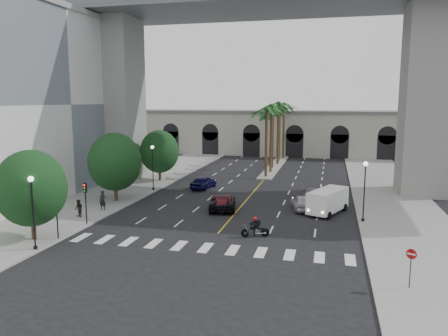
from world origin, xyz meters
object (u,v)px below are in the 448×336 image
car_d (312,195)px  pedestrian_b (79,208)px  car_b (223,202)px  traffic_signal_far (86,197)px  lamp_post_right (365,186)px  motorcycle_rider (256,228)px  car_a (302,202)px  cargo_van (328,200)px  lamp_post_left_far (153,164)px  car_c (223,202)px  do_not_enter_sign (411,260)px  lamp_post_left_near (33,206)px  traffic_signal_near (56,208)px  pedestrian_a (103,200)px  car_e (203,182)px

car_d → pedestrian_b: (-19.94, -11.66, 0.18)m
car_b → traffic_signal_far: bearing=23.2°
lamp_post_right → traffic_signal_far: (-22.70, -6.50, -0.71)m
motorcycle_rider → lamp_post_right: bearing=18.1°
car_a → cargo_van: 2.56m
lamp_post_left_far → motorcycle_rider: size_ratio=2.50×
car_c → do_not_enter_sign: 20.97m
car_a → car_c: car_a is taller
traffic_signal_far → car_a: bearing=29.5°
lamp_post_left_near → do_not_enter_sign: size_ratio=2.24×
traffic_signal_near → car_a: (17.29, 13.76, -1.77)m
lamp_post_left_far → pedestrian_a: (-0.95, -9.90, -2.14)m
traffic_signal_near → car_b: (9.80, 12.12, -1.79)m
car_d → pedestrian_a: size_ratio=2.81×
traffic_signal_far → car_b: (9.80, 8.12, -1.79)m
motorcycle_rider → pedestrian_b: size_ratio=1.35×
traffic_signal_far → car_d: bearing=36.6°
lamp_post_left_near → car_e: 24.57m
lamp_post_right → car_e: (-17.57, 10.88, -2.45)m
motorcycle_rider → car_d: (3.71, 13.06, 0.03)m
pedestrian_b → car_d: bearing=59.9°
car_c → car_e: size_ratio=1.15×
car_d → do_not_enter_sign: size_ratio=2.19×
lamp_post_left_near → motorcycle_rider: lamp_post_left_near is taller
motorcycle_rider → lamp_post_left_far: bearing=117.5°
lamp_post_right → do_not_enter_sign: lamp_post_right is taller
lamp_post_left_far → lamp_post_right: same height
cargo_van → pedestrian_a: cargo_van is taller
car_e → pedestrian_b: (-6.97, -15.59, 0.17)m
lamp_post_left_far → car_e: size_ratio=1.19×
cargo_van → do_not_enter_sign: (4.63, -16.01, 0.48)m
do_not_enter_sign → pedestrian_a: bearing=-179.7°
lamp_post_left_near → pedestrian_a: lamp_post_left_near is taller
lamp_post_left_far → traffic_signal_far: size_ratio=1.47×
cargo_van → pedestrian_b: size_ratio=3.55×
lamp_post_left_near → lamp_post_right: bearing=29.7°
car_a → car_d: 3.78m
cargo_van → pedestrian_a: (-20.72, -4.38, -0.17)m
lamp_post_left_near → car_a: size_ratio=1.23×
pedestrian_b → lamp_post_right: bearing=40.5°
cargo_van → car_b: bearing=-151.9°
car_a → car_d: bearing=-114.7°
lamp_post_right → car_d: lamp_post_right is taller
car_e → do_not_enter_sign: size_ratio=1.89×
car_e → motorcycle_rider: bearing=127.6°
lamp_post_left_far → do_not_enter_sign: size_ratio=2.24×
motorcycle_rider → car_c: size_ratio=0.41×
car_b → car_e: (-4.67, 9.26, 0.05)m
pedestrian_a → pedestrian_b: size_ratio=1.18×
traffic_signal_near → car_a: size_ratio=0.84×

